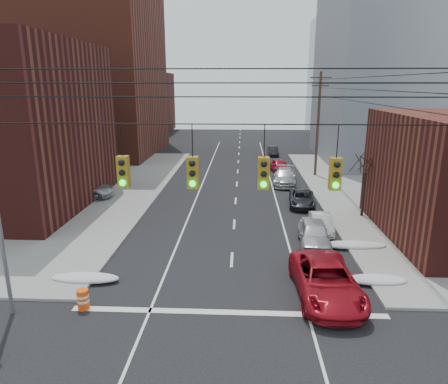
# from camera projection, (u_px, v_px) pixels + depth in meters

# --- Properties ---
(building_brick_tall) EXTENTS (24.00, 20.00, 30.00)m
(building_brick_tall) POSITION_uv_depth(u_px,v_px,m) (65.00, 45.00, 54.81)
(building_brick_tall) COLOR maroon
(building_brick_tall) RESTS_ON ground
(building_brick_far) EXTENTS (22.00, 18.00, 12.00)m
(building_brick_far) POSITION_uv_depth(u_px,v_px,m) (115.00, 103.00, 82.32)
(building_brick_far) COLOR #481815
(building_brick_far) RESTS_ON ground
(building_office) EXTENTS (22.00, 20.00, 25.00)m
(building_office) POSITION_uv_depth(u_px,v_px,m) (416.00, 61.00, 49.52)
(building_office) COLOR gray
(building_office) RESTS_ON ground
(building_glass) EXTENTS (20.00, 18.00, 22.00)m
(building_glass) POSITION_uv_depth(u_px,v_px,m) (368.00, 77.00, 74.89)
(building_glass) COLOR gray
(building_glass) RESTS_ON ground
(utility_pole_far) EXTENTS (2.20, 0.28, 11.00)m
(utility_pole_far) POSITION_uv_depth(u_px,v_px,m) (318.00, 123.00, 42.25)
(utility_pole_far) COLOR #473323
(utility_pole_far) RESTS_ON ground
(traffic_signals) EXTENTS (17.00, 0.42, 2.02)m
(traffic_signals) POSITION_uv_depth(u_px,v_px,m) (228.00, 171.00, 12.36)
(traffic_signals) COLOR black
(traffic_signals) RESTS_ON ground
(bare_tree) EXTENTS (2.09, 2.20, 4.93)m
(bare_tree) POSITION_uv_depth(u_px,v_px,m) (364.00, 188.00, 29.61)
(bare_tree) COLOR black
(bare_tree) RESTS_ON ground
(snow_nw) EXTENTS (3.50, 1.08, 0.42)m
(snow_nw) POSITION_uv_depth(u_px,v_px,m) (85.00, 278.00, 20.33)
(snow_nw) COLOR silver
(snow_nw) RESTS_ON ground
(snow_ne) EXTENTS (3.00, 1.08, 0.42)m
(snow_ne) POSITION_uv_depth(u_px,v_px,m) (377.00, 280.00, 20.14)
(snow_ne) COLOR silver
(snow_ne) RESTS_ON ground
(snow_east_far) EXTENTS (4.00, 1.08, 0.42)m
(snow_east_far) POSITION_uv_depth(u_px,v_px,m) (353.00, 245.00, 24.48)
(snow_east_far) COLOR silver
(snow_east_far) RESTS_ON ground
(red_pickup) EXTENTS (2.99, 6.13, 1.68)m
(red_pickup) POSITION_uv_depth(u_px,v_px,m) (326.00, 280.00, 18.76)
(red_pickup) COLOR maroon
(red_pickup) RESTS_ON ground
(parked_car_a) EXTENTS (2.23, 4.77, 1.58)m
(parked_car_a) POSITION_uv_depth(u_px,v_px,m) (314.00, 234.00, 24.68)
(parked_car_a) COLOR silver
(parked_car_a) RESTS_ON ground
(parked_car_b) EXTENTS (1.45, 3.78, 1.23)m
(parked_car_b) POSITION_uv_depth(u_px,v_px,m) (321.00, 223.00, 27.13)
(parked_car_b) COLOR silver
(parked_car_b) RESTS_ON ground
(parked_car_c) EXTENTS (2.45, 4.58, 1.22)m
(parked_car_c) POSITION_uv_depth(u_px,v_px,m) (302.00, 199.00, 32.92)
(parked_car_c) COLOR black
(parked_car_c) RESTS_ON ground
(parked_car_d) EXTENTS (2.79, 5.61, 1.57)m
(parked_car_d) POSITION_uv_depth(u_px,v_px,m) (285.00, 177.00, 39.96)
(parked_car_d) COLOR #A8A9AD
(parked_car_d) RESTS_ON ground
(parked_car_e) EXTENTS (2.20, 4.52, 1.49)m
(parked_car_e) POSITION_uv_depth(u_px,v_px,m) (280.00, 166.00, 45.39)
(parked_car_e) COLOR maroon
(parked_car_e) RESTS_ON ground
(parked_car_f) EXTENTS (1.44, 3.85, 1.26)m
(parked_car_f) POSITION_uv_depth(u_px,v_px,m) (273.00, 151.00, 56.25)
(parked_car_f) COLOR black
(parked_car_f) RESTS_ON ground
(lot_car_a) EXTENTS (5.01, 2.56, 1.57)m
(lot_car_a) POSITION_uv_depth(u_px,v_px,m) (26.00, 209.00, 29.23)
(lot_car_a) COLOR silver
(lot_car_a) RESTS_ON sidewalk_nw
(lot_car_b) EXTENTS (5.44, 2.67, 1.49)m
(lot_car_b) POSITION_uv_depth(u_px,v_px,m) (83.00, 189.00, 34.74)
(lot_car_b) COLOR #A9A9AE
(lot_car_b) RESTS_ON sidewalk_nw
(lot_car_c) EXTENTS (4.72, 2.14, 1.34)m
(lot_car_c) POSITION_uv_depth(u_px,v_px,m) (41.00, 196.00, 32.92)
(lot_car_c) COLOR black
(lot_car_c) RESTS_ON sidewalk_nw
(lot_car_d) EXTENTS (5.01, 3.34, 1.59)m
(lot_car_d) POSITION_uv_depth(u_px,v_px,m) (13.00, 188.00, 34.93)
(lot_car_d) COLOR silver
(lot_car_d) RESTS_ON sidewalk_nw
(construction_barrel) EXTENTS (0.70, 0.70, 0.93)m
(construction_barrel) POSITION_uv_depth(u_px,v_px,m) (83.00, 299.00, 17.81)
(construction_barrel) COLOR #FF4D0D
(construction_barrel) RESTS_ON ground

